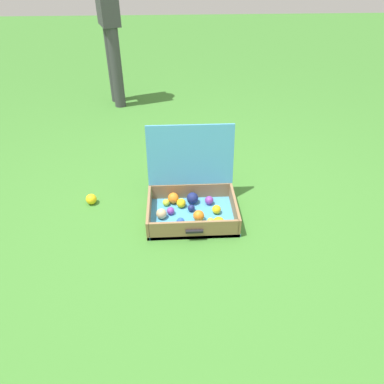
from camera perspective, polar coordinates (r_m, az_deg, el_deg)
ground_plane at (r=2.46m, az=0.12°, el=-4.77°), size 16.00×16.00×0.00m
open_suitcase at (r=2.48m, az=-0.15°, el=-0.97°), size 0.60×0.53×0.57m
stray_ball_on_grass at (r=2.71m, az=-15.57°, el=-1.08°), size 0.08×0.08×0.08m
bystander_person at (r=4.18m, az=-13.06°, el=25.72°), size 0.27×0.36×1.65m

